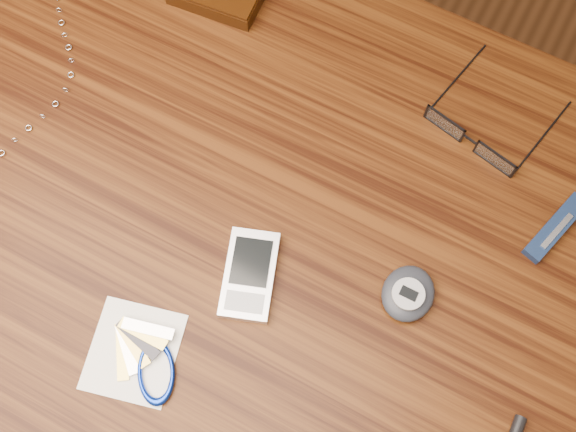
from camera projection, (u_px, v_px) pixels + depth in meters
name	position (u px, v px, depth m)	size (l,w,h in m)	color
ground	(245.00, 319.00, 1.54)	(3.80, 3.80, 0.00)	#472814
desk	(217.00, 214.00, 0.93)	(1.00, 0.70, 0.75)	#391B09
eyeglasses	(473.00, 137.00, 0.85)	(0.15, 0.15, 0.03)	black
pda_phone	(250.00, 275.00, 0.79)	(0.09, 0.11, 0.02)	silver
pedometer	(408.00, 294.00, 0.78)	(0.06, 0.07, 0.03)	#21232C
notepad_keys	(145.00, 359.00, 0.76)	(0.13, 0.12, 0.01)	white
pocket_knife	(555.00, 228.00, 0.81)	(0.05, 0.10, 0.01)	#0E1E3D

